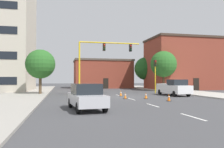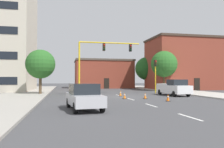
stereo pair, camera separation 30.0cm
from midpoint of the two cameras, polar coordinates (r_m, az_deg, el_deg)
The scene contains 20 objects.
ground_plane at distance 25.99m, azimuth 3.17°, elevation -5.78°, with size 160.00×160.00×0.00m, color #424244.
sidewalk_left at distance 33.43m, azimuth -20.44°, elevation -4.58°, with size 6.00×56.00×0.14m, color #9E998E.
sidewalk_right at distance 37.86m, azimuth 17.22°, elevation -4.20°, with size 6.00×56.00×0.14m, color #B2ADA3.
lane_stripe_seg_0 at distance 13.08m, azimuth 19.65°, elevation -10.20°, with size 0.16×2.40×0.01m, color silver.
lane_stripe_seg_1 at distance 17.96m, azimuth 10.33°, elevation -7.79°, with size 0.16×2.40×0.01m, color silver.
lane_stripe_seg_2 at distance 23.12m, azimuth 5.12°, elevation -6.33°, with size 0.16×2.40×0.01m, color silver.
lane_stripe_seg_3 at distance 28.41m, azimuth 1.85°, elevation -5.39°, with size 0.16×2.40×0.01m, color silver.
building_brick_center at distance 51.84m, azimuth -2.06°, elevation 0.02°, with size 12.88×8.57×6.39m.
building_row_right at distance 46.57m, azimuth 17.94°, elevation 2.44°, with size 13.58×8.97×9.99m.
traffic_signal_gantry at distance 28.82m, azimuth -5.79°, elevation -0.90°, with size 8.83×1.20×6.83m.
traffic_light_pole_right at distance 33.09m, azimuth 11.19°, elevation 1.33°, with size 0.32×0.47×4.80m.
tree_right_far at distance 48.04m, azimuth 8.95°, elevation 1.36°, with size 4.84×4.84×6.66m.
tree_right_mid at distance 39.69m, azimuth 13.23°, elevation 2.45°, with size 4.50×4.50×6.86m.
tree_left_near at distance 30.67m, azimuth -17.38°, elevation 2.38°, with size 3.78×3.78×5.87m.
pickup_truck_white at distance 28.86m, azimuth 15.58°, elevation -3.35°, with size 2.21×5.47×1.99m.
sedan_silver_near_left at distance 15.23m, azimuth -6.54°, elevation -5.64°, with size 2.34×4.68×1.74m.
traffic_cone_roadside_a at distance 27.10m, azimuth 2.47°, elevation -4.91°, with size 0.36×0.36×0.66m.
traffic_cone_roadside_b at distance 23.40m, azimuth 3.56°, elevation -5.52°, with size 0.36×0.36×0.64m.
traffic_cone_roadside_c at distance 23.61m, azimuth 8.76°, elevation -5.47°, with size 0.36×0.36×0.64m.
traffic_cone_roadside_d at distance 21.47m, azimuth 14.35°, elevation -5.84°, with size 0.36×0.36×0.66m.
Camera 2 is at (-6.61, -25.04, 2.06)m, focal length 36.15 mm.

